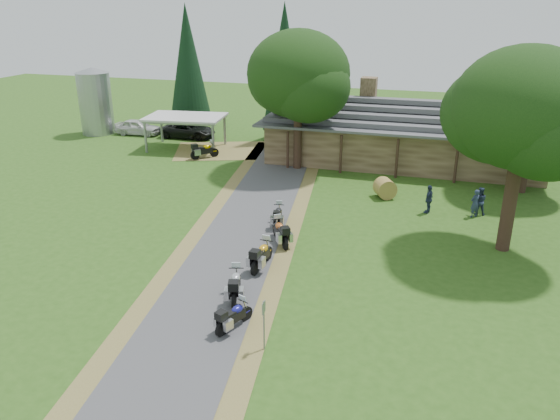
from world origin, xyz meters
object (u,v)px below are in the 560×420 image
(motorcycle_row_a, at_px, (234,315))
(motorcycle_carport_a, at_px, (205,150))
(carport, at_px, (186,132))
(motorcycle_row_c, at_px, (262,254))
(motorcycle_row_d, at_px, (280,231))
(car_dark_suv, at_px, (188,126))
(lodge, at_px, (404,130))
(motorcycle_row_e, at_px, (278,215))
(silo, at_px, (95,101))
(car_white_sedan, at_px, (138,125))
(motorcycle_row_b, at_px, (235,284))
(hay_bale, at_px, (385,188))

(motorcycle_row_a, xyz_separation_m, motorcycle_carport_a, (-11.00, 21.84, 0.11))
(carport, xyz_separation_m, motorcycle_row_c, (13.12, -19.10, -0.68))
(motorcycle_row_a, distance_m, motorcycle_row_d, 8.07)
(car_dark_suv, bearing_deg, lodge, -96.93)
(motorcycle_row_d, distance_m, motorcycle_row_e, 2.45)
(motorcycle_row_c, height_order, motorcycle_row_e, motorcycle_row_c)
(carport, distance_m, motorcycle_row_c, 23.18)
(silo, bearing_deg, car_white_sedan, 8.04)
(carport, height_order, motorcycle_row_e, carport)
(lodge, distance_m, motorcycle_row_e, 16.30)
(motorcycle_row_b, height_order, motorcycle_row_e, motorcycle_row_b)
(lodge, height_order, car_white_sedan, lodge)
(motorcycle_row_d, height_order, hay_bale, motorcycle_row_d)
(car_white_sedan, distance_m, motorcycle_row_c, 29.76)
(motorcycle_row_a, height_order, motorcycle_row_b, motorcycle_row_b)
(carport, xyz_separation_m, motorcycle_row_d, (13.18, -16.21, -0.69))
(car_dark_suv, height_order, motorcycle_carport_a, car_dark_suv)
(carport, relative_size, motorcycle_row_d, 3.15)
(car_white_sedan, bearing_deg, car_dark_suv, -89.20)
(motorcycle_row_a, xyz_separation_m, motorcycle_row_b, (-0.77, 2.14, 0.10))
(car_white_sedan, relative_size, motorcycle_row_c, 2.65)
(lodge, relative_size, motorcycle_carport_a, 10.30)
(hay_bale, bearing_deg, car_dark_suv, 149.87)
(motorcycle_row_b, bearing_deg, hay_bale, -33.92)
(motorcycle_row_a, height_order, motorcycle_row_c, motorcycle_row_c)
(motorcycle_row_d, bearing_deg, lodge, -48.60)
(lodge, height_order, motorcycle_row_c, lodge)
(motorcycle_row_e, bearing_deg, motorcycle_carport_a, 28.79)
(car_dark_suv, xyz_separation_m, motorcycle_row_a, (15.29, -27.78, -0.45))
(motorcycle_carport_a, xyz_separation_m, hay_bale, (14.82, -5.16, -0.09))
(silo, distance_m, car_white_sedan, 4.46)
(carport, bearing_deg, lodge, -3.03)
(lodge, distance_m, hay_bale, 9.10)
(car_white_sedan, height_order, car_dark_suv, car_dark_suv)
(lodge, bearing_deg, motorcycle_row_e, -109.77)
(silo, height_order, motorcycle_row_b, silo)
(motorcycle_row_e, distance_m, motorcycle_carport_a, 14.98)
(motorcycle_carport_a, bearing_deg, carport, 92.84)
(hay_bale, bearing_deg, lodge, 88.24)
(car_white_sedan, distance_m, car_dark_suv, 5.01)
(carport, bearing_deg, motorcycle_row_e, -55.70)
(carport, xyz_separation_m, hay_bale, (17.56, -7.57, -0.76))
(motorcycle_carport_a, distance_m, hay_bale, 15.69)
(motorcycle_row_a, height_order, motorcycle_row_e, motorcycle_row_e)
(car_white_sedan, bearing_deg, motorcycle_row_d, -137.08)
(silo, relative_size, motorcycle_row_d, 3.01)
(car_white_sedan, xyz_separation_m, hay_bale, (24.12, -10.80, -0.28))
(car_white_sedan, bearing_deg, hay_bale, -116.65)
(lodge, relative_size, motorcycle_row_c, 10.40)
(car_dark_suv, distance_m, motorcycle_row_d, 24.62)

